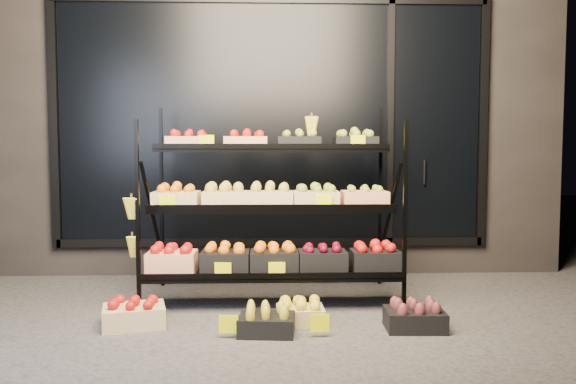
{
  "coord_description": "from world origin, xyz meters",
  "views": [
    {
      "loc": [
        -0.03,
        -4.09,
        1.25
      ],
      "look_at": [
        0.13,
        0.55,
        0.92
      ],
      "focal_mm": 35.0,
      "sensor_mm": 36.0,
      "label": 1
    }
  ],
  "objects_px": {
    "floor_crate_midleft": "(267,321)",
    "floor_crate_midright": "(300,312)",
    "display_rack": "(271,207)",
    "floor_crate_left": "(134,312)"
  },
  "relations": [
    {
      "from": "display_rack",
      "to": "floor_crate_midright",
      "type": "xyz_separation_m",
      "value": [
        0.21,
        -0.67,
        -0.7
      ]
    },
    {
      "from": "floor_crate_midleft",
      "to": "floor_crate_midright",
      "type": "height_order",
      "value": "floor_crate_midleft"
    },
    {
      "from": "display_rack",
      "to": "floor_crate_midright",
      "type": "height_order",
      "value": "display_rack"
    },
    {
      "from": "display_rack",
      "to": "floor_crate_left",
      "type": "distance_m",
      "value": 1.39
    },
    {
      "from": "floor_crate_midleft",
      "to": "display_rack",
      "type": "bearing_deg",
      "value": 92.72
    },
    {
      "from": "display_rack",
      "to": "floor_crate_midright",
      "type": "distance_m",
      "value": 0.99
    },
    {
      "from": "floor_crate_midright",
      "to": "display_rack",
      "type": "bearing_deg",
      "value": 105.78
    },
    {
      "from": "floor_crate_left",
      "to": "floor_crate_midleft",
      "type": "height_order",
      "value": "floor_crate_left"
    },
    {
      "from": "floor_crate_left",
      "to": "floor_crate_midright",
      "type": "bearing_deg",
      "value": -12.56
    },
    {
      "from": "floor_crate_left",
      "to": "floor_crate_midleft",
      "type": "bearing_deg",
      "value": -26.6
    }
  ]
}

